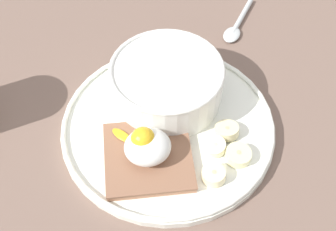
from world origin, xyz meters
The scene contains 10 objects.
ground_plane centered at (0.00, 0.00, 1.00)cm, with size 120.00×120.00×2.00cm, color #745C50.
plate centered at (0.00, 0.00, 2.80)cm, with size 26.93×26.93×1.60cm.
oatmeal_bowl centered at (-0.65, -4.69, 5.77)cm, with size 14.53×14.53×5.51cm.
toast_slice centered at (3.17, 4.64, 3.61)cm, with size 10.86×10.86×1.07cm.
poached_egg centered at (3.29, 4.51, 5.90)cm, with size 6.90×7.20×4.09cm.
banana_slice_front centered at (-7.38, 6.26, 3.66)cm, with size 4.43×4.42×1.40cm.
banana_slice_left centered at (-5.01, 4.56, 3.61)cm, with size 2.81×2.67×1.46cm.
banana_slice_back centered at (-3.90, 8.39, 3.68)cm, with size 3.85×3.81×1.46cm.
banana_slice_right centered at (-6.93, 2.54, 3.70)cm, with size 3.63×3.75×1.66cm.
spoon centered at (-13.57, -17.22, 2.40)cm, with size 7.34×9.60×0.80cm.
Camera 1 is at (5.94, 34.56, 50.37)cm, focal length 50.00 mm.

